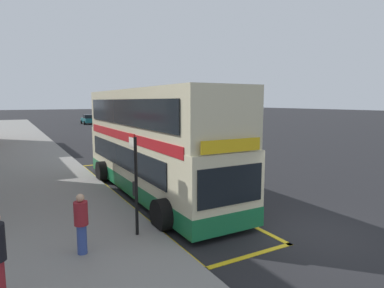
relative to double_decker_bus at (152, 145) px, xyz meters
name	(u,v)px	position (x,y,z in m)	size (l,w,h in m)	color
ground_plane	(86,136)	(2.46, 25.39, -2.07)	(260.00, 260.00, 0.00)	black
pavement_near	(16,139)	(-4.54, 25.39, -2.00)	(6.00, 76.00, 0.14)	gray
double_decker_bus	(152,145)	(0.00, 0.00, 0.00)	(3.20, 11.30, 4.40)	beige
bus_bay_markings	(147,190)	(-0.09, 0.45, -2.06)	(2.90, 14.35, 0.01)	gold
bus_stop_sign	(135,177)	(-2.25, -4.15, -0.25)	(0.09, 0.51, 2.88)	black
parked_car_teal_ahead	(88,119)	(6.97, 45.07, -1.27)	(2.09, 4.20, 1.62)	#196066
parked_car_grey_across	(146,132)	(7.00, 18.57, -1.27)	(2.09, 4.20, 1.62)	slate
pedestrian_waiting_near_sign	(81,222)	(-3.85, -4.68, -1.10)	(0.34, 0.34, 1.54)	#33478C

